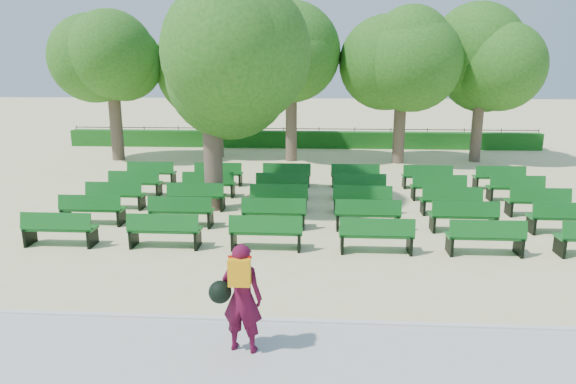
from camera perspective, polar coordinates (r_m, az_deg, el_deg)
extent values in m
plane|color=beige|center=(15.08, -0.66, -3.15)|extent=(120.00, 120.00, 0.00)
cube|color=#B0B1AC|center=(8.31, -4.66, -17.90)|extent=(30.00, 2.20, 0.06)
cube|color=silver|center=(9.29, -3.62, -14.09)|extent=(30.00, 0.12, 0.10)
cube|color=#185A19|center=(28.68, 1.43, 5.86)|extent=(26.00, 0.70, 0.90)
cube|color=#0F5A1A|center=(15.88, 3.65, -0.63)|extent=(1.78, 0.50, 0.06)
cube|color=#0F5A1A|center=(15.62, 3.66, 0.06)|extent=(1.78, 0.14, 0.42)
cylinder|color=brown|center=(16.09, -8.33, 3.56)|extent=(0.58, 0.58, 3.15)
ellipsoid|color=#2A641A|center=(15.85, -8.70, 13.95)|extent=(4.83, 4.83, 4.34)
imported|color=#4B0A24|center=(8.05, -5.12, -11.66)|extent=(0.70, 0.53, 1.75)
cube|color=orange|center=(7.66, -5.42, -8.89)|extent=(0.33, 0.16, 0.41)
sphere|color=black|center=(8.00, -7.56, -10.96)|extent=(0.35, 0.35, 0.35)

